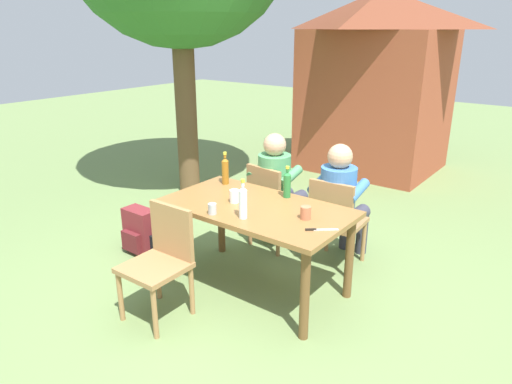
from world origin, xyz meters
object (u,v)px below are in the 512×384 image
object	(u,v)px
bottle_clear	(243,202)
table_knife	(319,230)
dining_table	(256,217)
chair_far_right	(335,219)
cup_terracotta	(306,213)
chair_far_left	(271,202)
bottle_amber	(225,170)
brick_kiosk	(376,79)
chair_near_left	(162,256)
cup_steel	(212,209)
cup_white	(234,196)
person_in_plaid_shirt	(341,198)
backpack_by_far_side	(140,231)
person_in_white_shirt	(279,183)
bottle_green	(287,184)
backpack_by_near_side	(159,234)

from	to	relation	value
bottle_clear	table_knife	size ratio (longest dim) A/B	1.57
dining_table	chair_far_right	world-z (taller)	chair_far_right
cup_terracotta	table_knife	world-z (taller)	cup_terracotta
chair_far_left	chair_far_right	world-z (taller)	same
bottle_amber	brick_kiosk	world-z (taller)	brick_kiosk
chair_near_left	table_knife	world-z (taller)	chair_near_left
chair_near_left	bottle_amber	size ratio (longest dim) A/B	2.85
cup_terracotta	brick_kiosk	world-z (taller)	brick_kiosk
chair_near_left	cup_steel	world-z (taller)	chair_near_left
chair_far_left	cup_white	size ratio (longest dim) A/B	8.05
person_in_plaid_shirt	table_knife	size ratio (longest dim) A/B	5.94
cup_white	table_knife	xyz separation A→B (m)	(0.84, -0.06, -0.05)
chair_far_right	backpack_by_far_side	world-z (taller)	chair_far_right
person_in_white_shirt	person_in_plaid_shirt	xyz separation A→B (m)	(0.70, 0.00, 0.00)
person_in_white_shirt	cup_terracotta	distance (m)	1.17
cup_white	table_knife	bearing A→B (deg)	-4.30
chair_near_left	backpack_by_far_side	bearing A→B (deg)	149.85
chair_far_right	bottle_clear	bearing A→B (deg)	-105.73
chair_far_left	brick_kiosk	size ratio (longest dim) A/B	0.33
cup_terracotta	table_knife	distance (m)	0.23
table_knife	cup_steel	bearing A→B (deg)	-164.00
dining_table	person_in_plaid_shirt	size ratio (longest dim) A/B	1.31
cup_steel	brick_kiosk	xyz separation A→B (m)	(-0.60, 4.39, 0.59)
person_in_white_shirt	table_knife	size ratio (longest dim) A/B	5.94
chair_near_left	bottle_clear	distance (m)	0.75
person_in_white_shirt	bottle_amber	distance (m)	0.64
person_in_plaid_shirt	bottle_green	bearing A→B (deg)	-117.21
chair_far_right	cup_steel	xyz separation A→B (m)	(-0.52, -1.07, 0.31)
cup_steel	brick_kiosk	size ratio (longest dim) A/B	0.03
chair_far_left	person_in_plaid_shirt	bearing A→B (deg)	8.77
bottle_amber	cup_steel	bearing A→B (deg)	-57.28
dining_table	cup_white	world-z (taller)	cup_white
chair_near_left	cup_white	size ratio (longest dim) A/B	8.05
chair_near_left	cup_steel	size ratio (longest dim) A/B	10.25
person_in_white_shirt	bottle_clear	xyz separation A→B (m)	(0.42, -1.10, 0.24)
backpack_by_near_side	bottle_green	bearing A→B (deg)	16.26
person_in_white_shirt	table_knife	world-z (taller)	person_in_white_shirt
bottle_clear	table_knife	bearing A→B (deg)	15.08
chair_far_right	person_in_plaid_shirt	distance (m)	0.20
bottle_clear	chair_far_right	bearing A→B (deg)	74.27
chair_near_left	brick_kiosk	size ratio (longest dim) A/B	0.33
person_in_white_shirt	bottle_amber	size ratio (longest dim) A/B	3.87
bottle_green	table_knife	bearing A→B (deg)	-37.34
chair_near_left	person_in_white_shirt	size ratio (longest dim) A/B	0.74
chair_far_left	bottle_clear	size ratio (longest dim) A/B	2.79
bottle_amber	bottle_clear	bearing A→B (deg)	-40.04
chair_far_left	backpack_by_near_side	distance (m)	1.16
dining_table	backpack_by_near_side	world-z (taller)	dining_table
chair_far_left	bottle_green	xyz separation A→B (m)	(0.44, -0.40, 0.39)
bottle_green	bottle_clear	bearing A→B (deg)	-90.99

